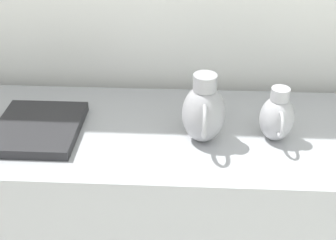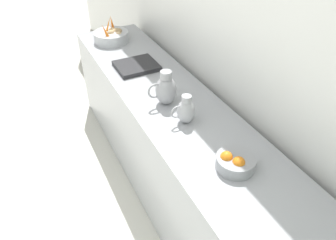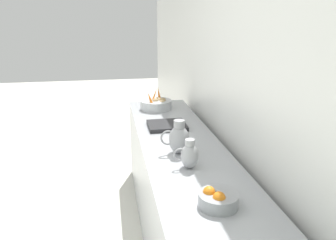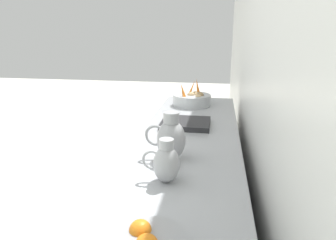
# 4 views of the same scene
# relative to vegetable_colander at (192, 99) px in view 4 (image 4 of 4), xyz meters

# --- Properties ---
(tile_wall_left) EXTENTS (0.10, 9.23, 3.00)m
(tile_wall_left) POSITION_rel_vegetable_colander_xyz_m (-0.48, 1.78, 0.55)
(tile_wall_left) COLOR white
(tile_wall_left) RESTS_ON ground_plane
(prep_counter) EXTENTS (0.64, 3.27, 0.90)m
(prep_counter) POSITION_rel_vegetable_colander_xyz_m (-0.05, 1.28, -0.50)
(prep_counter) COLOR #9EA0A5
(prep_counter) RESTS_ON ground_plane
(vegetable_colander) EXTENTS (0.34, 0.34, 0.23)m
(vegetable_colander) POSITION_rel_vegetable_colander_xyz_m (0.00, 0.00, 0.00)
(vegetable_colander) COLOR #ADAFB5
(vegetable_colander) RESTS_ON prep_counter
(metal_pitcher_tall) EXTENTS (0.21, 0.15, 0.25)m
(metal_pitcher_tall) POSITION_rel_vegetable_colander_xyz_m (0.01, 1.22, 0.06)
(metal_pitcher_tall) COLOR #939399
(metal_pitcher_tall) RESTS_ON prep_counter
(metal_pitcher_short) EXTENTS (0.17, 0.12, 0.20)m
(metal_pitcher_short) POSITION_rel_vegetable_colander_xyz_m (-0.01, 1.48, 0.04)
(metal_pitcher_short) COLOR #A3A3A8
(metal_pitcher_short) RESTS_ON prep_counter
(counter_sink_basin) EXTENTS (0.34, 0.30, 0.04)m
(counter_sink_basin) POSITION_rel_vegetable_colander_xyz_m (-0.01, 0.63, -0.04)
(counter_sink_basin) COLOR #232326
(counter_sink_basin) RESTS_ON prep_counter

